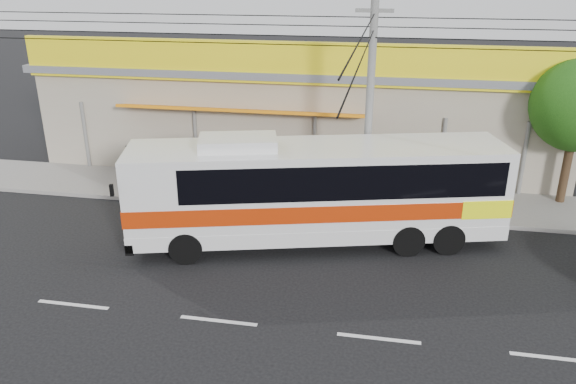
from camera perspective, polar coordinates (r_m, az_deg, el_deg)
name	(u,v)px	position (r m, az deg, el deg)	size (l,w,h in m)	color
ground	(244,272)	(16.65, -4.51, -8.09)	(120.00, 120.00, 0.00)	black
sidewalk	(283,194)	(21.88, -0.53, -0.20)	(30.00, 3.20, 0.15)	gray
lane_markings	(219,321)	(14.63, -7.06, -12.87)	(50.00, 0.12, 0.01)	silver
storefront_building	(305,106)	(26.43, 1.76, 8.74)	(22.60, 9.20, 5.70)	#9E917F
coach_bus	(323,187)	(17.57, 3.56, 0.56)	(11.89, 5.35, 3.59)	silver
motorbike_red	(148,167)	(23.85, -13.99, 2.52)	(0.67, 1.92, 1.01)	maroon
motorbike_dark	(133,159)	(24.80, -15.47, 3.21)	(0.51, 1.82, 1.09)	black
utility_pole	(374,31)	(18.21, 8.68, 15.90)	(34.00, 14.00, 7.86)	#5E5F5C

